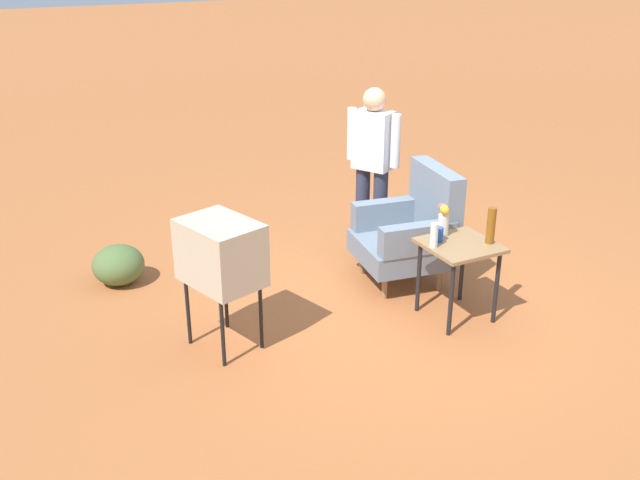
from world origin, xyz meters
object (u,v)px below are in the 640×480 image
bottle_short_clear (434,235)px  flower_vase (443,218)px  side_table (459,255)px  tv_on_stand (221,253)px  bottle_tall_amber (491,225)px  person_standing (373,161)px  armchair (412,230)px  soda_can_blue (439,235)px

bottle_short_clear → flower_vase: flower_vase is taller
side_table → bottle_short_clear: bottle_short_clear is taller
tv_on_stand → bottle_tall_amber: size_ratio=3.43×
person_standing → bottle_tall_amber: bearing=5.3°
tv_on_stand → armchair: bearing=99.7°
armchair → bottle_tall_amber: size_ratio=3.53×
soda_can_blue → person_standing: bearing=171.9°
side_table → bottle_short_clear: bearing=-100.6°
person_standing → flower_vase: person_standing is taller
side_table → person_standing: person_standing is taller
side_table → tv_on_stand: tv_on_stand is taller
bottle_short_clear → soda_can_blue: bottle_short_clear is taller
person_standing → bottle_tall_amber: size_ratio=5.47×
tv_on_stand → bottle_short_clear: (0.38, 1.63, -0.02)m
side_table → flower_vase: 0.33m
bottle_tall_amber → flower_vase: size_ratio=1.13×
armchair → soda_can_blue: 0.70m
person_standing → soda_can_blue: 1.42m
armchair → side_table: bearing=-3.7°
side_table → flower_vase: bearing=-173.3°
side_table → bottle_tall_amber: 0.34m
person_standing → flower_vase: 1.30m
armchair → flower_vase: size_ratio=4.00×
bottle_short_clear → flower_vase: bearing=128.6°
flower_vase → side_table: bearing=6.7°
armchair → tv_on_stand: 1.96m
bottle_short_clear → armchair: bearing=158.4°
tv_on_stand → side_table: bearing=77.0°
bottle_short_clear → soda_can_blue: (-0.07, 0.10, -0.04)m
tv_on_stand → soda_can_blue: (0.32, 1.73, -0.06)m
bottle_short_clear → bottle_tall_amber: 0.47m
tv_on_stand → bottle_tall_amber: bearing=75.9°
armchair → bottle_short_clear: 0.81m
armchair → soda_can_blue: (0.64, -0.18, 0.22)m
person_standing → side_table: bearing=-2.6°
tv_on_stand → person_standing: bearing=119.1°
bottle_short_clear → person_standing: bearing=168.4°
tv_on_stand → person_standing: 2.21m
bottle_short_clear → flower_vase: 0.27m
tv_on_stand → soda_can_blue: tv_on_stand is taller
side_table → soda_can_blue: 0.24m
soda_can_blue → flower_vase: flower_vase is taller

